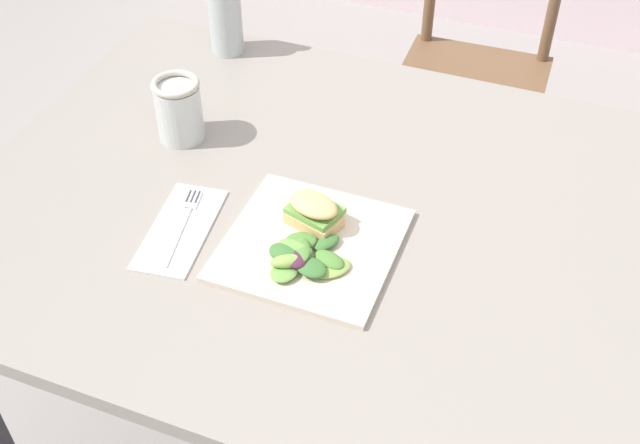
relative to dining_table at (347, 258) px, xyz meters
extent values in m
cube|color=gray|center=(0.00, 0.00, 0.10)|extent=(1.32, 0.95, 0.03)
cube|color=#2D2D33|center=(-0.59, 0.41, -0.27)|extent=(0.07, 0.07, 0.71)
cylinder|color=brown|center=(-0.13, 0.76, -0.41)|extent=(0.03, 0.03, 0.43)
cylinder|color=brown|center=(0.21, 0.77, -0.41)|extent=(0.03, 0.03, 0.43)
cylinder|color=brown|center=(-0.14, 1.10, -0.41)|extent=(0.03, 0.03, 0.43)
cylinder|color=brown|center=(0.20, 1.11, -0.41)|extent=(0.03, 0.03, 0.43)
cube|color=brown|center=(0.03, 0.93, -0.19)|extent=(0.41, 0.41, 0.02)
cube|color=beige|center=(-0.03, -0.11, 0.12)|extent=(0.27, 0.27, 0.01)
cube|color=#DBB270|center=(-0.04, -0.06, 0.14)|extent=(0.10, 0.08, 0.02)
cube|color=#6B9E47|center=(-0.03, -0.06, 0.15)|extent=(0.10, 0.08, 0.01)
ellipsoid|color=#DBB270|center=(-0.04, -0.06, 0.17)|extent=(0.10, 0.08, 0.02)
ellipsoid|color=#84A84C|center=(0.03, -0.15, 0.13)|extent=(0.07, 0.07, 0.01)
ellipsoid|color=#3D7033|center=(0.00, -0.17, 0.14)|extent=(0.06, 0.05, 0.01)
ellipsoid|color=#4C2338|center=(-0.03, -0.16, 0.14)|extent=(0.05, 0.05, 0.01)
ellipsoid|color=#3D7033|center=(-0.05, -0.16, 0.14)|extent=(0.06, 0.05, 0.02)
ellipsoid|color=#518438|center=(-0.02, -0.15, 0.15)|extent=(0.04, 0.06, 0.01)
ellipsoid|color=#6B9E47|center=(-0.03, -0.14, 0.14)|extent=(0.06, 0.03, 0.02)
ellipsoid|color=#6B9E47|center=(-0.04, -0.19, 0.13)|extent=(0.05, 0.06, 0.01)
ellipsoid|color=#3D7033|center=(0.00, -0.11, 0.13)|extent=(0.05, 0.06, 0.01)
ellipsoid|color=#84A84C|center=(-0.04, -0.17, 0.14)|extent=(0.06, 0.05, 0.02)
ellipsoid|color=#518438|center=(0.02, -0.14, 0.13)|extent=(0.06, 0.05, 0.01)
ellipsoid|color=#518438|center=(-0.04, -0.12, 0.14)|extent=(0.06, 0.06, 0.01)
cube|color=silver|center=(-0.24, -0.15, 0.12)|extent=(0.12, 0.22, 0.00)
cube|color=silver|center=(-0.24, -0.17, 0.12)|extent=(0.04, 0.14, 0.00)
cube|color=silver|center=(-0.26, -0.08, 0.12)|extent=(0.03, 0.05, 0.00)
cube|color=#38383D|center=(-0.25, -0.07, 0.12)|extent=(0.01, 0.03, 0.00)
cube|color=#38383D|center=(-0.26, -0.07, 0.12)|extent=(0.01, 0.03, 0.00)
cube|color=#38383D|center=(-0.26, -0.07, 0.12)|extent=(0.01, 0.03, 0.00)
cylinder|color=black|center=(-0.42, 0.40, 0.17)|extent=(0.07, 0.07, 0.10)
cylinder|color=#B2BCB7|center=(-0.42, 0.40, 0.19)|extent=(0.07, 0.07, 0.14)
cylinder|color=#C67528|center=(-0.36, 0.08, 0.16)|extent=(0.08, 0.08, 0.09)
cylinder|color=silver|center=(-0.36, 0.08, 0.17)|extent=(0.09, 0.09, 0.11)
torus|color=#B7B29E|center=(-0.36, 0.08, 0.23)|extent=(0.09, 0.09, 0.01)
camera|label=1|loc=(0.31, -0.94, 1.00)|focal=44.09mm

